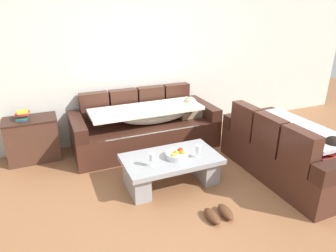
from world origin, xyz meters
The scene contains 11 objects.
ground_plane centered at (0.00, 0.00, 0.00)m, with size 14.00×14.00×0.00m, color #93603D.
back_wall centered at (0.00, 2.15, 1.35)m, with size 9.00×0.10×2.70m, color silver.
couch_along_wall centered at (-0.02, 1.62, 0.33)m, with size 2.23×0.92×0.88m.
couch_near_window centered at (1.41, 0.06, 0.33)m, with size 0.92×1.82×0.88m.
coffee_table centered at (-0.10, 0.46, 0.24)m, with size 1.20×0.68×0.38m.
fruit_bowl centered at (-0.04, 0.41, 0.42)m, with size 0.28×0.28×0.10m.
wine_glass_near_left centered at (-0.40, 0.33, 0.50)m, with size 0.07×0.07×0.17m.
wine_glass_near_right centered at (0.19, 0.31, 0.50)m, with size 0.07×0.07×0.17m.
side_cabinet centered at (-1.69, 1.85, 0.32)m, with size 0.72×0.44×0.64m.
book_stack_on_cabinet centered at (-1.77, 1.85, 0.70)m, with size 0.19×0.23×0.12m.
pair_of_shoes centered at (0.10, -0.36, 0.04)m, with size 0.30×0.28×0.09m.
Camera 1 is at (-1.43, -2.56, 2.13)m, focal length 32.00 mm.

